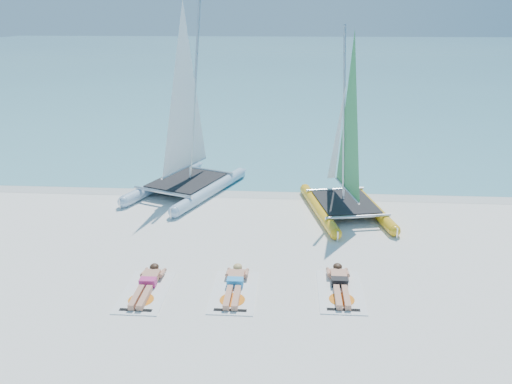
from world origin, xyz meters
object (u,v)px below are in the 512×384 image
sunbather_a (147,283)px  sunbather_c (340,283)px  catamaran_yellow (344,153)px  sunbather_b (235,283)px  towel_a (146,292)px  catamaran_blue (186,135)px  towel_b (234,292)px  towel_c (340,291)px

sunbather_a → sunbather_c: 4.38m
catamaran_yellow → sunbather_b: (-2.87, -5.17, -1.70)m
towel_a → sunbather_a: sunbather_a is taller
catamaran_blue → sunbather_a: catamaran_blue is taller
sunbather_b → sunbather_c: same height
sunbather_c → catamaran_yellow: bearing=84.4°
sunbather_a → towel_b: (1.99, -0.06, -0.11)m
towel_a → towel_b: 1.99m
towel_a → sunbather_b: sunbather_b is taller
catamaran_yellow → towel_c: size_ratio=3.13×
sunbather_a → catamaran_blue: bearing=93.1°
sunbather_b → sunbather_a: bearing=-176.2°
sunbather_b → towel_c: size_ratio=0.93×
towel_a → sunbather_b: bearing=9.2°
catamaran_yellow → towel_c: bearing=-107.0°
towel_b → towel_c: bearing=4.3°
catamaran_yellow → sunbather_a: size_ratio=3.35×
sunbather_a → sunbather_c: (4.37, 0.31, 0.00)m
sunbather_a → sunbather_b: (1.99, 0.13, 0.00)m
sunbather_c → towel_c: bearing=-90.0°
sunbather_b → towel_c: sunbather_b is taller
catamaran_yellow → towel_b: 6.34m
catamaran_blue → towel_b: size_ratio=3.60×
sunbather_b → catamaran_blue: bearing=110.0°
towel_b → sunbather_b: sunbather_b is taller
towel_a → towel_b: bearing=3.8°
sunbather_a → catamaran_yellow: bearing=47.5°
towel_b → catamaran_yellow: bearing=61.8°
catamaran_blue → towel_b: catamaran_blue is taller
towel_a → towel_b: size_ratio=1.00×
catamaran_yellow → catamaran_blue: bearing=154.6°
sunbather_a → sunbather_b: same height
towel_b → sunbather_c: 2.41m
towel_b → sunbather_c: bearing=8.8°
catamaran_yellow → sunbather_b: 6.15m
sunbather_b → towel_b: bearing=-90.0°
catamaran_blue → towel_c: size_ratio=3.60×
catamaran_yellow → sunbather_c: catamaran_yellow is taller
catamaran_yellow → towel_a: size_ratio=3.13×
sunbather_b → sunbather_c: (2.38, 0.18, 0.00)m
sunbather_a → towel_c: sunbather_a is taller
towel_a → catamaran_blue: bearing=93.0°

